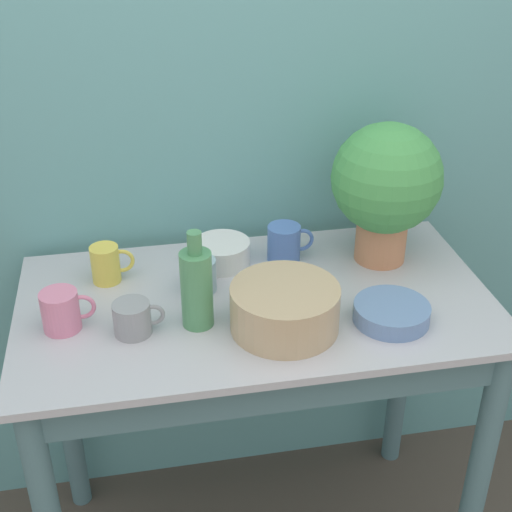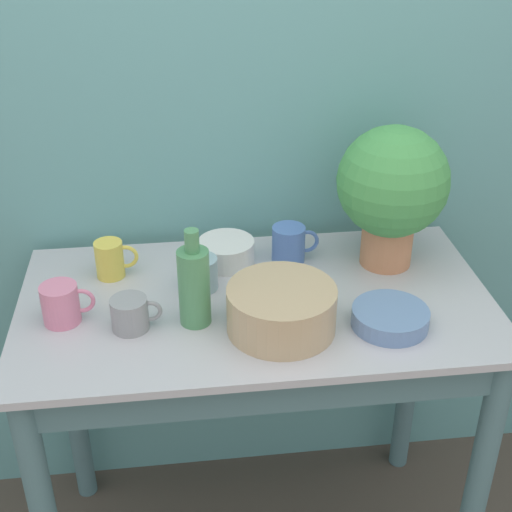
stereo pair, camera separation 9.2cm
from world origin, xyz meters
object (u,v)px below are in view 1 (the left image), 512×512
mug_blue (285,243)px  mug_pink (62,311)px  bowl_wash_large (285,308)px  bottle_tall (197,287)px  potted_plant (386,183)px  bottle_short (199,274)px  bowl_small_enamel_white (222,253)px  mug_grey (133,318)px  bowl_small_blue (391,313)px  mug_yellow (107,264)px

mug_blue → mug_pink: bearing=-159.3°
bowl_wash_large → bottle_tall: 0.20m
bottle_tall → potted_plant: bearing=22.4°
bottle_short → bowl_small_enamel_white: (0.07, 0.11, -0.01)m
bottle_tall → mug_grey: 0.16m
bowl_wash_large → mug_blue: (0.07, 0.30, -0.00)m
mug_blue → bottle_short: bearing=-156.0°
mug_pink → mug_blue: 0.60m
bowl_wash_large → bottle_short: same height
mug_pink → bowl_small_enamel_white: 0.45m
bowl_small_blue → bottle_short: bearing=152.9°
mug_grey → bowl_small_blue: (0.59, -0.06, -0.02)m
mug_blue → bowl_small_blue: mug_blue is taller
potted_plant → mug_yellow: (-0.71, 0.02, -0.17)m
mug_blue → potted_plant: bearing=-9.5°
bowl_small_enamel_white → mug_blue: bearing=-2.9°
mug_pink → mug_blue: bearing=20.7°
mug_yellow → bowl_small_enamel_white: 0.30m
bottle_short → mug_blue: bottle_short is taller
mug_grey → mug_blue: bearing=32.6°
bottle_tall → bowl_small_blue: bottle_tall is taller
mug_grey → mug_yellow: bearing=103.2°
potted_plant → mug_pink: bearing=-168.1°
bottle_short → mug_pink: bearing=-161.8°
potted_plant → bowl_small_blue: potted_plant is taller
bottle_short → mug_grey: size_ratio=0.91×
bottle_tall → bowl_small_enamel_white: bottle_tall is taller
bottle_short → mug_grey: (-0.17, -0.15, -0.01)m
bowl_wash_large → bowl_small_blue: 0.25m
bottle_tall → mug_grey: size_ratio=2.05×
mug_blue → bowl_small_enamel_white: 0.17m
bowl_wash_large → mug_yellow: size_ratio=2.28×
bottle_short → bottle_tall: bearing=-97.9°
mug_yellow → bowl_small_blue: mug_yellow is taller
potted_plant → bottle_short: potted_plant is taller
mug_pink → mug_yellow: mug_yellow is taller
bottle_tall → bowl_small_enamel_white: (0.09, 0.26, -0.07)m
bowl_wash_large → mug_pink: 0.50m
mug_yellow → mug_blue: mug_blue is taller
mug_blue → mug_grey: 0.48m
potted_plant → mug_grey: bearing=-161.6°
mug_grey → bowl_small_enamel_white: size_ratio=0.79×
bottle_tall → mug_yellow: bearing=131.4°
mug_pink → bottle_tall: bearing=-7.3°
mug_yellow → bottle_tall: bearing=-48.6°
mug_yellow → mug_grey: (0.06, -0.24, -0.01)m
potted_plant → bowl_small_blue: bearing=-103.8°
bottle_short → mug_blue: 0.26m
mug_pink → mug_yellow: (0.10, 0.19, 0.00)m
mug_pink → bowl_small_enamel_white: mug_pink is taller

